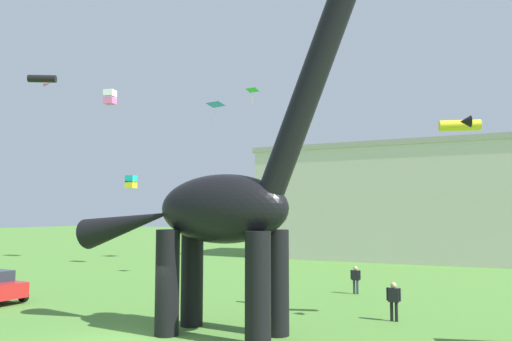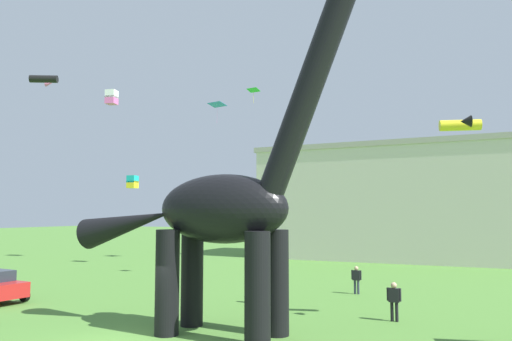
{
  "view_description": "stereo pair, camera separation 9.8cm",
  "coord_description": "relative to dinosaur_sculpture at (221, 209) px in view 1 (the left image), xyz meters",
  "views": [
    {
      "loc": [
        11.24,
        -13.26,
        4.35
      ],
      "look_at": [
        3.16,
        4.22,
        6.04
      ],
      "focal_mm": 34.38,
      "sensor_mm": 36.0,
      "label": 1
    },
    {
      "loc": [
        11.33,
        -13.22,
        4.35
      ],
      "look_at": [
        3.16,
        4.22,
        6.04
      ],
      "focal_mm": 34.38,
      "sensor_mm": 36.0,
      "label": 2
    }
  ],
  "objects": [
    {
      "name": "dinosaur_sculpture",
      "position": [
        0.0,
        0.0,
        0.0
      ],
      "size": [
        11.96,
        2.53,
        12.5
      ],
      "rotation": [
        0.0,
        0.0,
        0.51
      ],
      "color": "black",
      "rests_on": "ground_plane"
    },
    {
      "name": "kite_high_left",
      "position": [
        8.06,
        4.66,
        3.28
      ],
      "size": [
        1.59,
        1.5,
        0.45
      ],
      "color": "yellow"
    },
    {
      "name": "kite_mid_left",
      "position": [
        -22.31,
        19.03,
        10.59
      ],
      "size": [
        1.1,
        1.1,
        1.31
      ],
      "color": "white"
    },
    {
      "name": "person_near_flyer",
      "position": [
        5.3,
        4.92,
        -3.58
      ],
      "size": [
        0.58,
        0.26,
        1.56
      ],
      "rotation": [
        0.0,
        0.0,
        1.11
      ],
      "color": "black",
      "rests_on": "ground_plane"
    },
    {
      "name": "kite_trailing",
      "position": [
        -13.19,
        22.79,
        9.79
      ],
      "size": [
        1.7,
        1.38,
        1.87
      ],
      "color": "#287AE5"
    },
    {
      "name": "kite_far_right",
      "position": [
        -4.95,
        13.21,
        8.03
      ],
      "size": [
        0.85,
        0.68,
        0.98
      ],
      "color": "green"
    },
    {
      "name": "background_building_block",
      "position": [
        0.17,
        33.32,
        0.92
      ],
      "size": [
        24.14,
        10.78,
        10.87
      ],
      "color": "beige",
      "rests_on": "ground_plane"
    },
    {
      "name": "kite_mid_center",
      "position": [
        -18.61,
        17.75,
        2.53
      ],
      "size": [
        0.84,
        0.84,
        1.08
      ],
      "color": "#19B2B7"
    },
    {
      "name": "person_photographer",
      "position": [
        2.31,
        10.96,
        -3.62
      ],
      "size": [
        0.56,
        0.25,
        1.49
      ],
      "rotation": [
        0.0,
        0.0,
        1.26
      ],
      "color": "#2D3347",
      "rests_on": "ground_plane"
    },
    {
      "name": "kite_mid_right",
      "position": [
        -21.28,
        10.52,
        9.98
      ],
      "size": [
        2.05,
        2.09,
        0.6
      ],
      "color": "black"
    },
    {
      "name": "person_far_spectator",
      "position": [
        -1.01,
        6.14,
        -3.51
      ],
      "size": [
        0.62,
        0.27,
        1.66
      ],
      "rotation": [
        0.0,
        0.0,
        0.12
      ],
      "color": "#2D3347",
      "rests_on": "ground_plane"
    }
  ]
}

